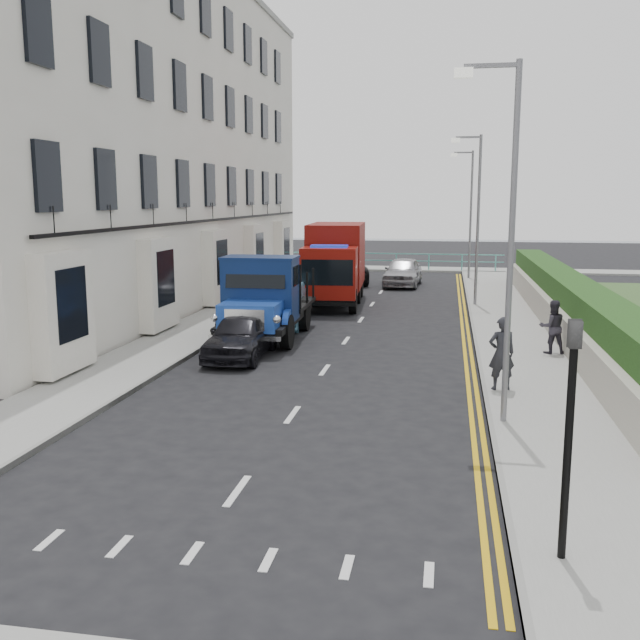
{
  "coord_description": "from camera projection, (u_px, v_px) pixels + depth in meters",
  "views": [
    {
      "loc": [
        3.1,
        -16.06,
        4.5
      ],
      "look_at": [
        -0.07,
        1.66,
        1.4
      ],
      "focal_mm": 40.0,
      "sensor_mm": 36.0,
      "label": 1
    }
  ],
  "objects": [
    {
      "name": "lamp_far",
      "position": [
        469.0,
        207.0,
        38.77
      ],
      "size": [
        1.23,
        0.18,
        7.0
      ],
      "color": "slate",
      "rests_on": "ground"
    },
    {
      "name": "terrace_west",
      "position": [
        147.0,
        133.0,
        29.92
      ],
      "size": [
        6.31,
        30.2,
        14.25
      ],
      "color": "white",
      "rests_on": "ground"
    },
    {
      "name": "ground",
      "position": [
        310.0,
        390.0,
        16.88
      ],
      "size": [
        120.0,
        120.0,
        0.0
      ],
      "primitive_type": "plane",
      "color": "black",
      "rests_on": "ground"
    },
    {
      "name": "red_lorry",
      "position": [
        335.0,
        262.0,
        30.31
      ],
      "size": [
        2.62,
        6.61,
        3.4
      ],
      "rotation": [
        0.0,
        0.0,
        0.07
      ],
      "color": "black",
      "rests_on": "ground"
    },
    {
      "name": "pedestrian_east_near",
      "position": [
        502.0,
        353.0,
        16.34
      ],
      "size": [
        0.71,
        0.56,
        1.7
      ],
      "primitive_type": "imported",
      "rotation": [
        0.0,
        0.0,
        3.41
      ],
      "color": "#232328",
      "rests_on": "pavement_east"
    },
    {
      "name": "garden_east",
      "position": [
        568.0,
        305.0,
        24.21
      ],
      "size": [
        1.45,
        28.0,
        1.75
      ],
      "color": "#B2AD9E",
      "rests_on": "ground"
    },
    {
      "name": "bedford_lorry",
      "position": [
        262.0,
        304.0,
        22.27
      ],
      "size": [
        2.41,
        5.73,
        2.67
      ],
      "rotation": [
        0.0,
        0.0,
        0.03
      ],
      "color": "black",
      "rests_on": "ground"
    },
    {
      "name": "pedestrian_west_far",
      "position": [
        256.0,
        289.0,
        28.51
      ],
      "size": [
        0.88,
        0.73,
        1.55
      ],
      "primitive_type": "imported",
      "rotation": [
        0.0,
        0.0,
        0.37
      ],
      "color": "#382B28",
      "rests_on": "pavement_west"
    },
    {
      "name": "pavement_east",
      "position": [
        509.0,
        327.0,
        24.69
      ],
      "size": [
        2.6,
        38.0,
        0.12
      ],
      "primitive_type": "cube",
      "color": "gray",
      "rests_on": "ground"
    },
    {
      "name": "seafront_railing",
      "position": [
        396.0,
        262.0,
        44.14
      ],
      "size": [
        13.0,
        0.08,
        1.11
      ],
      "color": "#59B2A5",
      "rests_on": "ground"
    },
    {
      "name": "lamp_mid",
      "position": [
        475.0,
        210.0,
        29.06
      ],
      "size": [
        1.23,
        0.18,
        7.0
      ],
      "color": "slate",
      "rests_on": "ground"
    },
    {
      "name": "promenade",
      "position": [
        397.0,
        269.0,
        45.01
      ],
      "size": [
        30.0,
        2.5,
        0.12
      ],
      "primitive_type": "cube",
      "color": "gray",
      "rests_on": "ground"
    },
    {
      "name": "parked_car_front",
      "position": [
        241.0,
        335.0,
        20.21
      ],
      "size": [
        1.58,
        3.81,
        1.29
      ],
      "primitive_type": "imported",
      "rotation": [
        0.0,
        0.0,
        0.01
      ],
      "color": "black",
      "rests_on": "ground"
    },
    {
      "name": "seafront_car_left",
      "position": [
        341.0,
        270.0,
        38.02
      ],
      "size": [
        3.69,
        5.49,
        1.4
      ],
      "primitive_type": "imported",
      "rotation": [
        0.0,
        0.0,
        3.44
      ],
      "color": "black",
      "rests_on": "ground"
    },
    {
      "name": "pedestrian_west_near",
      "position": [
        254.0,
        289.0,
        28.23
      ],
      "size": [
        1.01,
        0.68,
        1.6
      ],
      "primitive_type": "imported",
      "rotation": [
        0.0,
        0.0,
        3.49
      ],
      "color": "black",
      "rests_on": "pavement_west"
    },
    {
      "name": "pavement_west",
      "position": [
        219.0,
        318.0,
        26.51
      ],
      "size": [
        2.4,
        38.0,
        0.12
      ],
      "primitive_type": "cube",
      "color": "gray",
      "rests_on": "ground"
    },
    {
      "name": "lamp_near",
      "position": [
        505.0,
        224.0,
        13.54
      ],
      "size": [
        1.23,
        0.18,
        7.0
      ],
      "color": "slate",
      "rests_on": "ground"
    },
    {
      "name": "sea_plane",
      "position": [
        418.0,
        241.0,
        75.09
      ],
      "size": [
        120.0,
        120.0,
        0.0
      ],
      "primitive_type": "plane",
      "color": "#4F5D6C",
      "rests_on": "ground"
    },
    {
      "name": "traffic_signal",
      "position": [
        571.0,
        404.0,
        8.46
      ],
      "size": [
        0.16,
        0.2,
        3.1
      ],
      "color": "black",
      "rests_on": "ground"
    },
    {
      "name": "seafront_car_right",
      "position": [
        403.0,
        272.0,
        36.7
      ],
      "size": [
        1.98,
        4.41,
        1.47
      ],
      "primitive_type": "imported",
      "rotation": [
        0.0,
        0.0,
        -0.06
      ],
      "color": "#A0A0A5",
      "rests_on": "ground"
    },
    {
      "name": "parked_car_mid",
      "position": [
        280.0,
        305.0,
        25.23
      ],
      "size": [
        2.14,
        4.68,
        1.49
      ],
      "primitive_type": "imported",
      "rotation": [
        0.0,
        0.0,
        0.13
      ],
      "color": "teal",
      "rests_on": "ground"
    },
    {
      "name": "parked_car_rear",
      "position": [
        316.0,
        284.0,
        31.66
      ],
      "size": [
        2.11,
        4.82,
        1.38
      ],
      "primitive_type": "imported",
      "rotation": [
        0.0,
        0.0,
        -0.04
      ],
      "color": "silver",
      "rests_on": "ground"
    },
    {
      "name": "pedestrian_east_far",
      "position": [
        552.0,
        327.0,
        20.19
      ],
      "size": [
        0.83,
        0.7,
        1.53
      ],
      "primitive_type": "imported",
      "rotation": [
        0.0,
        0.0,
        3.32
      ],
      "color": "#302C36",
      "rests_on": "pavement_east"
    }
  ]
}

